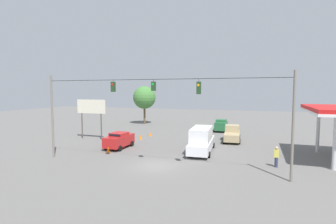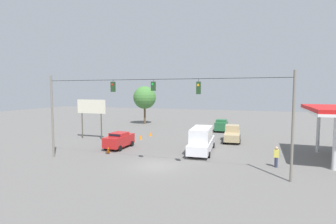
{
  "view_description": "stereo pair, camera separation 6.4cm",
  "coord_description": "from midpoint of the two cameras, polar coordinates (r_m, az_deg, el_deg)",
  "views": [
    {
      "loc": [
        -8.67,
        21.65,
        6.85
      ],
      "look_at": [
        1.39,
        -7.34,
        4.3
      ],
      "focal_mm": 28.0,
      "sensor_mm": 36.0,
      "label": 1
    },
    {
      "loc": [
        -8.73,
        21.63,
        6.85
      ],
      "look_at": [
        1.39,
        -7.34,
        4.3
      ],
      "focal_mm": 28.0,
      "sensor_mm": 36.0,
      "label": 2
    }
  ],
  "objects": [
    {
      "name": "ground_plane",
      "position": [
        24.31,
        -2.59,
        -11.62
      ],
      "size": [
        140.0,
        140.0,
        0.0
      ],
      "primitive_type": "plane",
      "color": "#605E5B"
    },
    {
      "name": "overhead_signal_span",
      "position": [
        22.89,
        -3.0,
        0.66
      ],
      "size": [
        22.45,
        0.38,
        8.33
      ],
      "color": "slate",
      "rests_on": "ground_plane"
    },
    {
      "name": "sedan_red_parked_shoulder",
      "position": [
        31.75,
        -10.53,
        -5.99
      ],
      "size": [
        2.16,
        4.37,
        1.86
      ],
      "color": "red",
      "rests_on": "ground_plane"
    },
    {
      "name": "sedan_green_oncoming_deep",
      "position": [
        44.73,
        11.58,
        -2.82
      ],
      "size": [
        2.03,
        4.1,
        1.97
      ],
      "color": "#236038",
      "rests_on": "ground_plane"
    },
    {
      "name": "pickup_truck_tan_oncoming_far",
      "position": [
        36.41,
        13.83,
        -4.67
      ],
      "size": [
        2.47,
        5.37,
        2.12
      ],
      "color": "tan",
      "rests_on": "ground_plane"
    },
    {
      "name": "box_truck_white_crossing_near",
      "position": [
        29.27,
        7.37,
        -6.05
      ],
      "size": [
        2.74,
        7.46,
        2.79
      ],
      "color": "silver",
      "rests_on": "ground_plane"
    },
    {
      "name": "traffic_cone_nearest",
      "position": [
        29.8,
        -12.82,
        -8.03
      ],
      "size": [
        0.42,
        0.42,
        0.64
      ],
      "primitive_type": "cone",
      "color": "orange",
      "rests_on": "ground_plane"
    },
    {
      "name": "traffic_cone_second",
      "position": [
        32.12,
        -10.03,
        -7.05
      ],
      "size": [
        0.42,
        0.42,
        0.64
      ],
      "primitive_type": "cone",
      "color": "orange",
      "rests_on": "ground_plane"
    },
    {
      "name": "traffic_cone_third",
      "position": [
        34.41,
        -7.73,
        -6.23
      ],
      "size": [
        0.42,
        0.42,
        0.64
      ],
      "primitive_type": "cone",
      "color": "orange",
      "rests_on": "ground_plane"
    },
    {
      "name": "traffic_cone_fourth",
      "position": [
        36.99,
        -5.96,
        -5.44
      ],
      "size": [
        0.42,
        0.42,
        0.64
      ],
      "primitive_type": "cone",
      "color": "orange",
      "rests_on": "ground_plane"
    },
    {
      "name": "traffic_cone_fifth",
      "position": [
        39.56,
        -3.88,
        -4.76
      ],
      "size": [
        0.42,
        0.42,
        0.64
      ],
      "primitive_type": "cone",
      "color": "orange",
      "rests_on": "ground_plane"
    },
    {
      "name": "roadside_billboard",
      "position": [
        38.21,
        -16.31,
        0.54
      ],
      "size": [
        4.54,
        0.16,
        5.55
      ],
      "color": "#4C473D",
      "rests_on": "ground_plane"
    },
    {
      "name": "pedestrian",
      "position": [
        25.53,
        22.57,
        -8.96
      ],
      "size": [
        0.4,
        0.28,
        1.87
      ],
      "color": "#2D334C",
      "rests_on": "ground_plane"
    },
    {
      "name": "tree_horizon_left",
      "position": [
        53.36,
        -5.07,
        3.14
      ],
      "size": [
        4.59,
        4.59,
        7.68
      ],
      "color": "brown",
      "rests_on": "ground_plane"
    }
  ]
}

